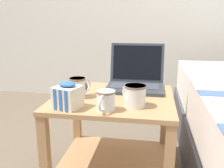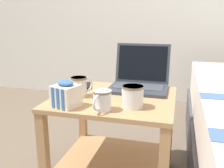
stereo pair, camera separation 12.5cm
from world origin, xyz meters
The scene contains 7 objects.
bedside_table centered at (0.00, 0.00, 0.33)m, with size 0.63×0.57×0.51m.
laptop centered at (0.10, 0.20, 0.56)m, with size 0.33×0.30×0.25m.
mug_front_left centered at (0.00, -0.21, 0.56)m, with size 0.08×0.12×0.09m.
mug_front_right centered at (-0.18, -0.04, 0.57)m, with size 0.09×0.12×0.10m.
mug_mid_center centered at (0.12, -0.13, 0.57)m, with size 0.12×0.12×0.10m.
snack_bag centered at (-0.18, -0.20, 0.57)m, with size 0.14×0.13×0.12m.
cell_phone centered at (-0.22, 0.16, 0.52)m, with size 0.12×0.17×0.01m.
Camera 2 is at (0.32, -1.21, 0.91)m, focal length 40.00 mm.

